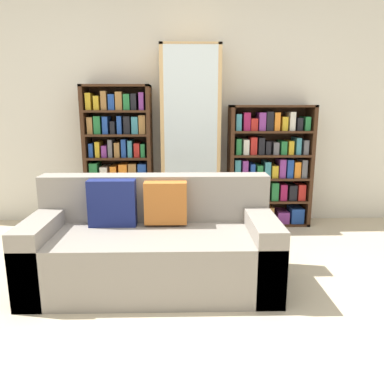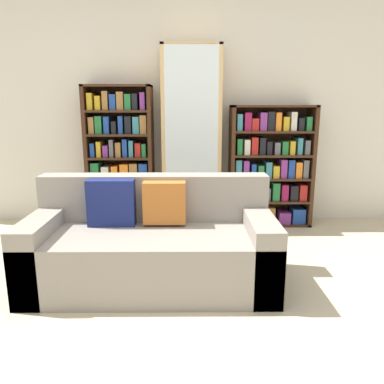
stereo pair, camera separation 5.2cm
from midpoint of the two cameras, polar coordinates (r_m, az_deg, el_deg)
name	(u,v)px [view 1 (the left image)]	position (r m, az deg, el deg)	size (l,w,h in m)	color
ground_plane	(183,324)	(2.49, -1.98, -19.43)	(16.00, 16.00, 0.00)	beige
wall_back	(183,104)	(4.35, -1.80, 13.25)	(6.31, 0.06, 2.70)	silver
couch	(153,246)	(2.89, -6.44, -8.23)	(1.81, 0.81, 0.80)	gray
bookshelf_left	(120,158)	(4.25, -11.33, 5.07)	(0.73, 0.32, 1.55)	#3D2314
display_cabinet	(190,139)	(4.14, -0.61, 8.08)	(0.63, 0.36, 1.95)	tan
bookshelf_right	(269,167)	(4.30, 11.35, 3.70)	(0.92, 0.32, 1.34)	#3D2314
wine_bottle	(237,232)	(3.63, 6.50, -6.05)	(0.08, 0.08, 0.37)	#192333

